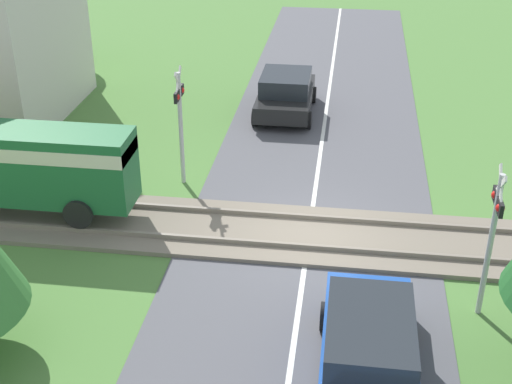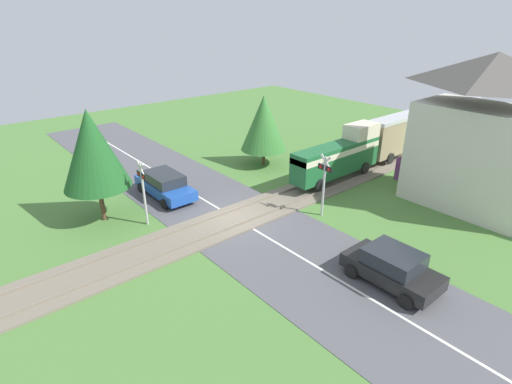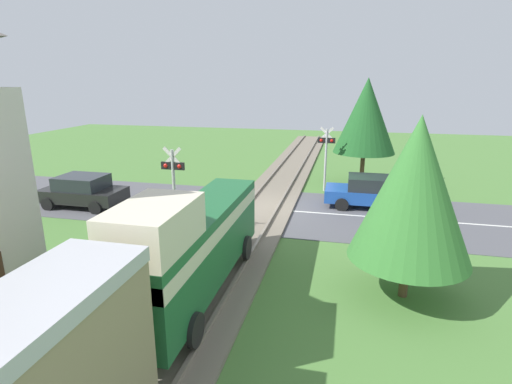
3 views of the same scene
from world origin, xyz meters
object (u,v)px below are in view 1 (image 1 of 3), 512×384
at_px(car_far_side, 286,93).
at_px(crossing_signal_east_approach, 180,112).
at_px(crossing_signal_west_approach, 494,225).
at_px(car_near_crossing, 369,350).

xyz_separation_m(car_far_side, crossing_signal_east_approach, (-5.72, 2.38, 1.41)).
relative_size(crossing_signal_west_approach, crossing_signal_east_approach, 1.00).
distance_m(car_far_side, crossing_signal_east_approach, 6.35).
relative_size(car_far_side, crossing_signal_east_approach, 1.11).
height_order(car_near_crossing, crossing_signal_west_approach, crossing_signal_west_approach).
height_order(car_near_crossing, car_far_side, car_far_side).
relative_size(car_near_crossing, car_far_side, 1.20).
bearing_deg(car_near_crossing, car_far_side, 12.22).
xyz_separation_m(car_near_crossing, car_far_side, (13.30, 2.88, 0.00)).
xyz_separation_m(crossing_signal_west_approach, crossing_signal_east_approach, (5.11, 7.64, 0.00)).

